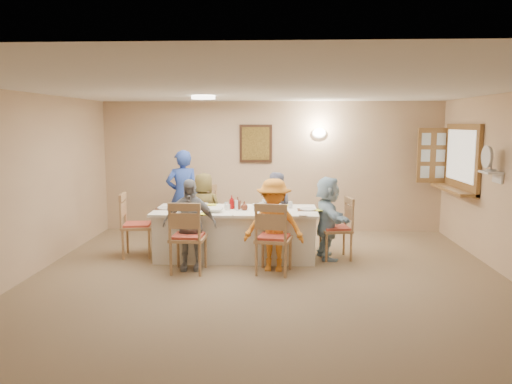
{
  "coord_description": "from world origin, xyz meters",
  "views": [
    {
      "loc": [
        0.14,
        -6.08,
        2.09
      ],
      "look_at": [
        -0.2,
        1.4,
        1.05
      ],
      "focal_mm": 35.0,
      "sensor_mm": 36.0,
      "label": 1
    }
  ],
  "objects_px": {
    "chair_right_end": "(336,228)",
    "caregiver": "(183,195)",
    "chair_back_left": "(205,215)",
    "chair_back_right": "(275,220)",
    "diner_right_end": "(327,218)",
    "chair_front_left": "(188,236)",
    "diner_front_left": "(190,225)",
    "condiment_ketchup": "(232,202)",
    "diner_front_right": "(274,225)",
    "serving_hatch": "(462,158)",
    "dining_table": "(236,233)",
    "desk_fan": "(489,162)",
    "chair_front_right": "(274,237)",
    "diner_back_right": "(275,210)",
    "chair_left_end": "(138,225)",
    "diner_back_left": "(204,210)"
  },
  "relations": [
    {
      "from": "chair_right_end",
      "to": "diner_right_end",
      "type": "height_order",
      "value": "diner_right_end"
    },
    {
      "from": "diner_back_right",
      "to": "caregiver",
      "type": "height_order",
      "value": "caregiver"
    },
    {
      "from": "chair_left_end",
      "to": "diner_back_left",
      "type": "relative_size",
      "value": 0.8
    },
    {
      "from": "dining_table",
      "to": "caregiver",
      "type": "bearing_deg",
      "value": 132.4
    },
    {
      "from": "chair_front_left",
      "to": "diner_front_right",
      "type": "distance_m",
      "value": 1.21
    },
    {
      "from": "desk_fan",
      "to": "chair_front_left",
      "type": "bearing_deg",
      "value": -175.4
    },
    {
      "from": "chair_back_left",
      "to": "chair_back_right",
      "type": "height_order",
      "value": "chair_back_left"
    },
    {
      "from": "dining_table",
      "to": "diner_right_end",
      "type": "relative_size",
      "value": 1.96
    },
    {
      "from": "chair_front_right",
      "to": "caregiver",
      "type": "xyz_separation_m",
      "value": [
        -1.65,
        1.95,
        0.3
      ]
    },
    {
      "from": "desk_fan",
      "to": "chair_right_end",
      "type": "relative_size",
      "value": 0.31
    },
    {
      "from": "chair_back_right",
      "to": "diner_back_right",
      "type": "bearing_deg",
      "value": -80.34
    },
    {
      "from": "serving_hatch",
      "to": "chair_front_right",
      "type": "height_order",
      "value": "serving_hatch"
    },
    {
      "from": "diner_back_left",
      "to": "chair_front_left",
      "type": "bearing_deg",
      "value": 97.39
    },
    {
      "from": "serving_hatch",
      "to": "diner_front_left",
      "type": "height_order",
      "value": "serving_hatch"
    },
    {
      "from": "serving_hatch",
      "to": "chair_back_left",
      "type": "height_order",
      "value": "serving_hatch"
    },
    {
      "from": "chair_back_left",
      "to": "chair_front_left",
      "type": "distance_m",
      "value": 1.6
    },
    {
      "from": "chair_front_left",
      "to": "serving_hatch",
      "type": "bearing_deg",
      "value": -155.91
    },
    {
      "from": "desk_fan",
      "to": "chair_back_left",
      "type": "height_order",
      "value": "desk_fan"
    },
    {
      "from": "diner_back_right",
      "to": "chair_right_end",
      "type": "bearing_deg",
      "value": 151.02
    },
    {
      "from": "chair_left_end",
      "to": "chair_right_end",
      "type": "height_order",
      "value": "chair_left_end"
    },
    {
      "from": "serving_hatch",
      "to": "chair_front_right",
      "type": "xyz_separation_m",
      "value": [
        -3.13,
        -1.69,
        -0.99
      ]
    },
    {
      "from": "desk_fan",
      "to": "chair_front_right",
      "type": "xyz_separation_m",
      "value": [
        -3.02,
        -0.34,
        -1.04
      ]
    },
    {
      "from": "chair_right_end",
      "to": "diner_back_right",
      "type": "relative_size",
      "value": 0.76
    },
    {
      "from": "chair_right_end",
      "to": "diner_back_right",
      "type": "xyz_separation_m",
      "value": [
        -0.95,
        0.68,
        0.16
      ]
    },
    {
      "from": "condiment_ketchup",
      "to": "chair_back_right",
      "type": "bearing_deg",
      "value": 48.69
    },
    {
      "from": "caregiver",
      "to": "serving_hatch",
      "type": "bearing_deg",
      "value": 155.29
    },
    {
      "from": "chair_front_left",
      "to": "diner_front_right",
      "type": "relative_size",
      "value": 0.78
    },
    {
      "from": "chair_front_right",
      "to": "diner_back_right",
      "type": "distance_m",
      "value": 1.49
    },
    {
      "from": "diner_back_left",
      "to": "diner_right_end",
      "type": "relative_size",
      "value": 0.98
    },
    {
      "from": "chair_front_left",
      "to": "diner_right_end",
      "type": "relative_size",
      "value": 0.8
    },
    {
      "from": "serving_hatch",
      "to": "diner_right_end",
      "type": "distance_m",
      "value": 2.62
    },
    {
      "from": "diner_back_left",
      "to": "condiment_ketchup",
      "type": "relative_size",
      "value": 5.89
    },
    {
      "from": "chair_back_left",
      "to": "caregiver",
      "type": "xyz_separation_m",
      "value": [
        -0.45,
        0.35,
        0.29
      ]
    },
    {
      "from": "chair_back_right",
      "to": "diner_front_right",
      "type": "xyz_separation_m",
      "value": [
        -0.0,
        -1.48,
        0.21
      ]
    },
    {
      "from": "diner_front_right",
      "to": "chair_right_end",
      "type": "bearing_deg",
      "value": 41.06
    },
    {
      "from": "serving_hatch",
      "to": "dining_table",
      "type": "relative_size",
      "value": 0.6
    },
    {
      "from": "chair_left_end",
      "to": "diner_front_right",
      "type": "relative_size",
      "value": 0.77
    },
    {
      "from": "diner_front_right",
      "to": "diner_right_end",
      "type": "xyz_separation_m",
      "value": [
        0.82,
        0.68,
        -0.02
      ]
    },
    {
      "from": "chair_left_end",
      "to": "chair_right_end",
      "type": "distance_m",
      "value": 3.1
    },
    {
      "from": "desk_fan",
      "to": "condiment_ketchup",
      "type": "relative_size",
      "value": 1.4
    },
    {
      "from": "serving_hatch",
      "to": "chair_back_left",
      "type": "distance_m",
      "value": 4.44
    },
    {
      "from": "chair_left_end",
      "to": "diner_front_right",
      "type": "bearing_deg",
      "value": -114.94
    },
    {
      "from": "chair_right_end",
      "to": "caregiver",
      "type": "relative_size",
      "value": 0.6
    },
    {
      "from": "diner_front_right",
      "to": "condiment_ketchup",
      "type": "height_order",
      "value": "diner_front_right"
    },
    {
      "from": "diner_front_left",
      "to": "diner_back_right",
      "type": "bearing_deg",
      "value": 46.81
    },
    {
      "from": "dining_table",
      "to": "chair_front_left",
      "type": "distance_m",
      "value": 1.01
    },
    {
      "from": "desk_fan",
      "to": "chair_front_left",
      "type": "xyz_separation_m",
      "value": [
        -4.22,
        -0.34,
        -1.04
      ]
    },
    {
      "from": "diner_front_left",
      "to": "condiment_ketchup",
      "type": "relative_size",
      "value": 6.11
    },
    {
      "from": "chair_back_right",
      "to": "diner_right_end",
      "type": "relative_size",
      "value": 0.7
    },
    {
      "from": "desk_fan",
      "to": "chair_front_right",
      "type": "relative_size",
      "value": 0.29
    }
  ]
}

